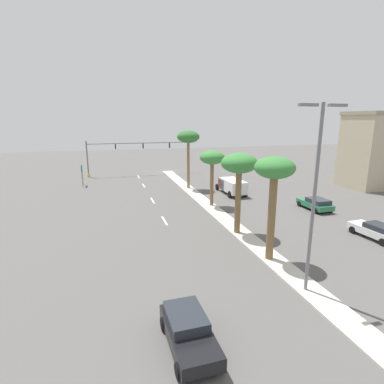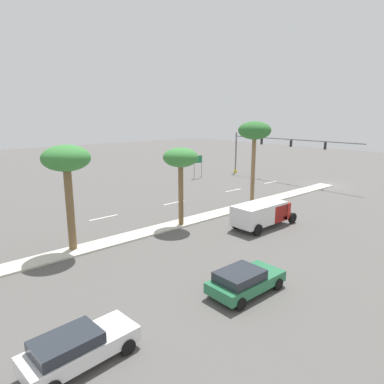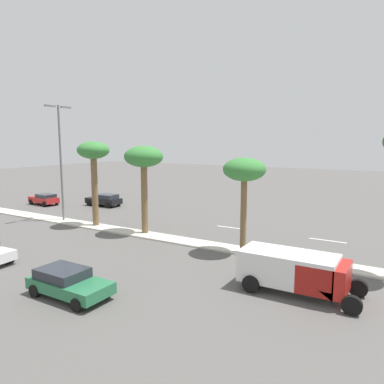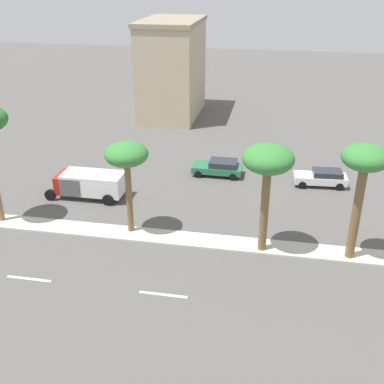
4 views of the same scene
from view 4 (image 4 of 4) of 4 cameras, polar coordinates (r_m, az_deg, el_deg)
ground_plane at (r=32.22m, az=3.95°, el=-6.17°), size 160.00×160.00×0.00m
median_curb at (r=32.69m, az=20.22°, el=-7.26°), size 1.80×82.39×0.12m
lane_stripe_right at (r=30.45m, az=-18.95°, el=-9.80°), size 0.20×2.80×0.01m
lane_stripe_far at (r=27.70m, az=-3.46°, el=-12.16°), size 0.20×2.80×0.01m
commercial_building at (r=58.67m, az=-2.42°, el=14.55°), size 11.35×6.65×11.24m
palm_tree_outboard at (r=31.31m, az=-7.84°, el=4.18°), size 2.88×2.88×6.49m
palm_tree_front at (r=28.96m, az=9.08°, el=3.41°), size 3.17×3.17×7.19m
palm_tree_inboard at (r=29.44m, az=19.95°, el=3.01°), size 2.81×2.81×7.54m
sedan_white_left at (r=41.47m, az=15.30°, el=1.71°), size 2.11×4.43×1.38m
sedan_green_inboard at (r=42.12m, az=3.23°, el=2.99°), size 2.12×4.35×1.38m
box_truck at (r=38.76m, az=-12.44°, el=1.05°), size 2.52×6.09×2.06m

